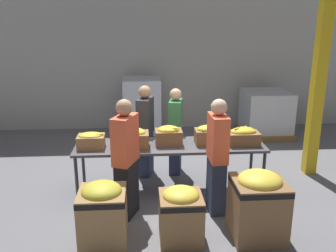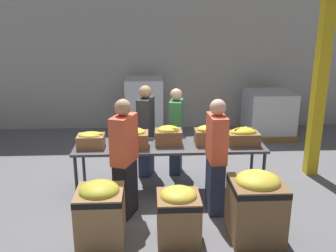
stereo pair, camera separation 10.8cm
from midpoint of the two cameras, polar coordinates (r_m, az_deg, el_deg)
name	(u,v)px [view 1 (the left image)]	position (r m, az deg, el deg)	size (l,w,h in m)	color
ground_plane	(170,190)	(6.17, -0.21, -9.77)	(30.00, 30.00, 0.00)	slate
wall_back	(159,47)	(9.20, -1.77, 11.92)	(16.00, 0.08, 4.00)	#B7B7B2
sorting_table	(170,148)	(5.88, -0.22, -3.30)	(2.96, 0.78, 0.79)	#4C4C51
banana_box_0	(91,140)	(5.82, -12.16, -2.10)	(0.41, 0.31, 0.24)	#A37A4C
banana_box_1	(133,138)	(5.72, -5.89, -1.80)	(0.48, 0.34, 0.32)	olive
banana_box_2	(169,135)	(5.83, -0.44, -1.40)	(0.41, 0.31, 0.30)	olive
banana_box_3	(209,134)	(5.89, 5.77, -1.28)	(0.44, 0.30, 0.31)	olive
banana_box_4	(243,136)	(5.94, 10.87, -1.52)	(0.49, 0.32, 0.29)	olive
volunteer_0	(217,157)	(5.28, 6.90, -4.78)	(0.24, 0.45, 1.66)	#2D3856
volunteer_1	(126,160)	(5.17, -7.04, -5.13)	(0.38, 0.50, 1.68)	black
volunteer_2	(175,132)	(6.58, 0.67, -0.89)	(0.28, 0.44, 1.54)	#2D3856
volunteer_3	(145,132)	(6.50, -3.94, -0.85)	(0.32, 0.47, 1.61)	#2D3856
donation_bin_0	(103,212)	(4.76, -10.57, -12.71)	(0.58, 0.58, 0.81)	#A37A4C
donation_bin_1	(181,213)	(4.77, 1.30, -13.06)	(0.53, 0.53, 0.71)	olive
donation_bin_2	(258,203)	(4.90, 12.94, -11.38)	(0.64, 0.64, 0.89)	olive
support_pillar	(321,61)	(6.80, 21.83, 9.16)	(0.20, 0.20, 4.00)	gold
pallet_stack_0	(142,108)	(8.69, -4.31, 2.73)	(0.92, 0.92, 1.36)	olive
pallet_stack_1	(266,114)	(9.06, 14.32, 1.81)	(1.13, 1.13, 1.05)	olive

